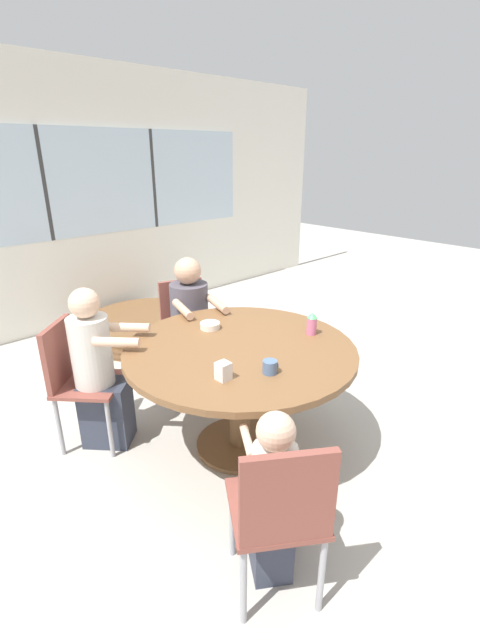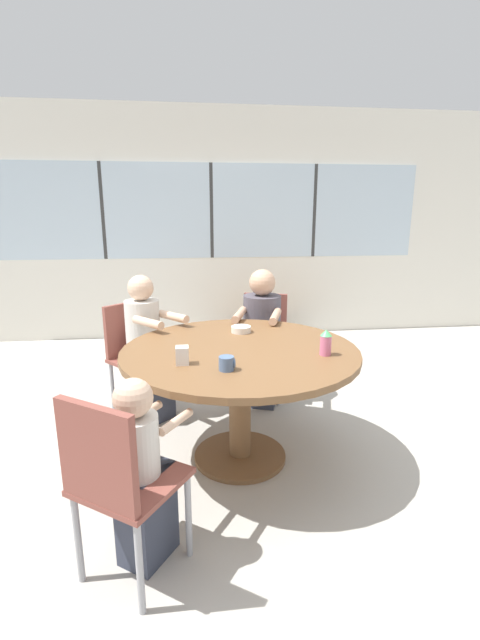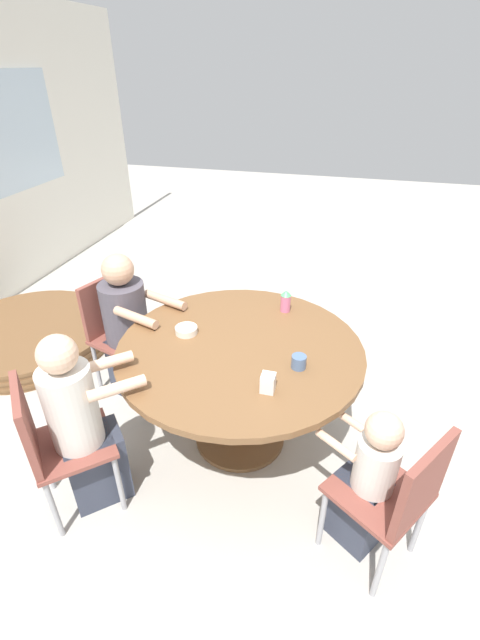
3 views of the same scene
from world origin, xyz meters
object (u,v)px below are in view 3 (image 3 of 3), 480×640
Objects in this scene: milk_carton_small at (268,383)px; bowl_white_shallow at (186,330)px; chair_for_woman_green_shirt at (115,326)px; person_toddler at (366,485)px; chair_for_man_blue_shirt at (52,439)px; sippy_cup at (286,301)px; chair_for_toddler at (398,493)px; folded_table_stack at (30,335)px; coffee_mug at (299,362)px; person_man_blue_shirt at (84,430)px; person_woman_green_shirt at (131,335)px.

milk_carton_small is 0.73× the size of bowl_white_shallow.
chair_for_woman_green_shirt is 0.97× the size of person_toddler.
chair_for_man_blue_shirt is at bearing 132.14° from person_toddler.
sippy_cup is at bearing 114.51° from chair_for_woman_green_shirt.
bowl_white_shallow is at bearing 96.42° from chair_for_toddler.
chair_for_toddler is at bearing -112.04° from folded_table_stack.
coffee_mug is at bearing 75.61° from chair_for_man_blue_shirt.
person_toddler reaches higher than bowl_white_shallow.
coffee_mug is at bearing -27.69° from milk_carton_small.
chair_for_toddler reaches higher than bowl_white_shallow.
bowl_white_shallow is (0.80, -0.45, 0.25)m from chair_for_man_blue_shirt.
folded_table_stack is at bearing 73.90° from coffee_mug.
person_man_blue_shirt reaches higher than milk_carton_small.
chair_for_woman_green_shirt is 0.62× the size of folded_table_stack.
person_woman_green_shirt is 1.00× the size of person_man_blue_shirt.
chair_for_toddler reaches higher than coffee_mug.
sippy_cup is (1.23, -0.99, 0.31)m from chair_for_man_blue_shirt.
coffee_mug is at bearing 81.38° from chair_for_toddler.
person_man_blue_shirt is at bearing -131.03° from folded_table_stack.
person_man_blue_shirt is 1.46m from sippy_cup.
chair_for_man_blue_shirt is at bearing -135.90° from folded_table_stack.
person_woman_green_shirt is at bearing 141.73° from chair_for_man_blue_shirt.
person_man_blue_shirt is 1.02m from milk_carton_small.
chair_for_woman_green_shirt reaches higher than milk_carton_small.
person_toddler is at bearing 81.62° from person_woman_green_shirt.
person_woman_green_shirt is 1.34m from folded_table_stack.
chair_for_woman_green_shirt is 6.40× the size of bowl_white_shallow.
person_woman_green_shirt is at bearing 149.38° from person_man_blue_shirt.
person_toddler is at bearing -108.90° from milk_carton_small.
chair_for_woman_green_shirt is 1.28m from sippy_cup.
coffee_mug is 0.74m from bowl_white_shallow.
chair_for_toddler is at bearing 47.76° from person_man_blue_shirt.
chair_for_woman_green_shirt is 0.79m from bowl_white_shallow.
coffee_mug is at bearing 79.11° from person_toddler.
bowl_white_shallow is at bearing 107.74° from chair_for_man_blue_shirt.
milk_carton_small is at bearing -123.83° from bowl_white_shallow.
person_woman_green_shirt is 7.27× the size of sippy_cup.
chair_for_toddler is 6.40× the size of bowl_white_shallow.
chair_for_woman_green_shirt is at bearing 72.33° from coffee_mug.
person_man_blue_shirt is 1.21m from coffee_mug.
bowl_white_shallow is at bearing 97.20° from person_toddler.
chair_for_toddler is at bearing -112.22° from milk_carton_small.
milk_carton_small is at bearing 78.45° from person_woman_green_shirt.
person_man_blue_shirt reaches higher than sippy_cup.
chair_for_woman_green_shirt is at bearing 157.35° from person_man_blue_shirt.
bowl_white_shallow is (0.67, 1.27, 0.25)m from chair_for_toddler.
chair_for_woman_green_shirt is 5.71× the size of sippy_cup.
person_woman_green_shirt is 0.95m from person_man_blue_shirt.
person_toddler reaches higher than milk_carton_small.
coffee_mug is (0.51, 0.55, 0.27)m from chair_for_toddler.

